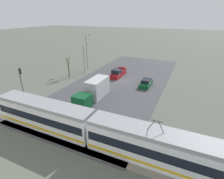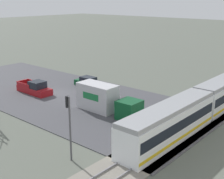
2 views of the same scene
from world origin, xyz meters
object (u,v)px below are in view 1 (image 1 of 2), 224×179
(light_rail_tram, at_px, (92,128))
(box_truck, at_px, (94,91))
(sedan_car_0, at_px, (146,83))
(pickup_truck, at_px, (118,73))
(traffic_light_pole, at_px, (21,80))
(street_lamp_mid_block, at_px, (84,56))
(street_tree, at_px, (69,68))
(street_lamp_near_crossing, at_px, (87,50))

(light_rail_tram, height_order, box_truck, light_rail_tram)
(box_truck, xyz_separation_m, sedan_car_0, (-6.62, -9.38, -0.88))
(pickup_truck, relative_size, traffic_light_pole, 1.03)
(box_truck, distance_m, sedan_car_0, 11.52)
(box_truck, distance_m, traffic_light_pole, 11.81)
(sedan_car_0, bearing_deg, box_truck, -125.19)
(light_rail_tram, xyz_separation_m, traffic_light_pole, (15.58, -4.19, 1.87))
(pickup_truck, bearing_deg, street_lamp_mid_block, 5.33)
(box_truck, relative_size, pickup_truck, 1.46)
(traffic_light_pole, xyz_separation_m, street_tree, (0.77, -12.98, -1.45))
(light_rail_tram, distance_m, street_lamp_near_crossing, 29.65)
(street_tree, bearing_deg, light_rail_tram, 133.60)
(pickup_truck, bearing_deg, box_truck, 94.18)
(pickup_truck, distance_m, street_lamp_near_crossing, 11.03)
(sedan_car_0, bearing_deg, light_rail_tram, -93.99)
(street_tree, bearing_deg, street_lamp_near_crossing, -92.53)
(light_rail_tram, bearing_deg, street_tree, -46.40)
(light_rail_tram, height_order, sedan_car_0, light_rail_tram)
(light_rail_tram, relative_size, sedan_car_0, 6.18)
(light_rail_tram, xyz_separation_m, street_lamp_mid_block, (14.66, -21.34, 2.40))
(street_tree, height_order, street_lamp_mid_block, street_lamp_mid_block)
(pickup_truck, xyz_separation_m, street_lamp_mid_block, (8.45, 0.79, 3.37))
(light_rail_tram, relative_size, traffic_light_pole, 4.86)
(box_truck, bearing_deg, street_tree, -34.37)
(pickup_truck, height_order, street_lamp_mid_block, street_lamp_mid_block)
(pickup_truck, bearing_deg, street_tree, 26.05)
(pickup_truck, xyz_separation_m, sedan_car_0, (-7.53, 3.14, -0.11))
(sedan_car_0, bearing_deg, street_lamp_near_crossing, 161.71)
(street_lamp_near_crossing, bearing_deg, street_tree, 87.47)
(sedan_car_0, height_order, street_lamp_mid_block, street_lamp_mid_block)
(pickup_truck, bearing_deg, light_rail_tram, 105.66)
(box_truck, bearing_deg, pickup_truck, -85.82)
(traffic_light_pole, relative_size, street_lamp_near_crossing, 0.63)
(pickup_truck, bearing_deg, street_lamp_near_crossing, -14.79)
(pickup_truck, height_order, traffic_light_pole, traffic_light_pole)
(traffic_light_pole, relative_size, street_lamp_mid_block, 0.79)
(box_truck, relative_size, street_lamp_mid_block, 1.19)
(sedan_car_0, bearing_deg, street_lamp_mid_block, 171.62)
(box_truck, distance_m, street_tree, 13.41)
(box_truck, height_order, traffic_light_pole, traffic_light_pole)
(light_rail_tram, height_order, street_lamp_mid_block, street_lamp_mid_block)
(pickup_truck, distance_m, street_lamp_mid_block, 9.13)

